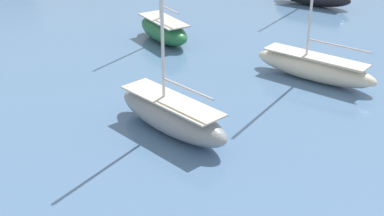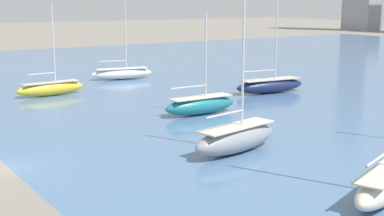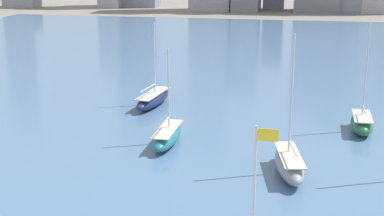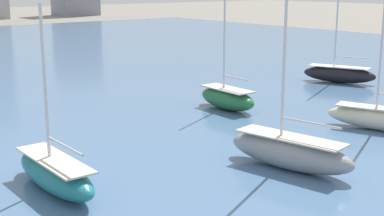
{
  "view_description": "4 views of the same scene",
  "coord_description": "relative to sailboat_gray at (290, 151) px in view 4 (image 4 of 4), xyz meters",
  "views": [
    {
      "loc": [
        -8.17,
        -8.19,
        14.76
      ],
      "look_at": [
        6.65,
        14.72,
        1.55
      ],
      "focal_mm": 50.0,
      "sensor_mm": 36.0,
      "label": 1
    },
    {
      "loc": [
        36.17,
        -9.36,
        11.27
      ],
      "look_at": [
        3.42,
        12.88,
        3.33
      ],
      "focal_mm": 50.0,
      "sensor_mm": 36.0,
      "label": 2
    },
    {
      "loc": [
        6.02,
        -30.96,
        19.41
      ],
      "look_at": [
        -3.86,
        17.81,
        5.2
      ],
      "focal_mm": 50.0,
      "sensor_mm": 36.0,
      "label": 3
    },
    {
      "loc": [
        -18.68,
        -5.5,
        11.26
      ],
      "look_at": [
        -0.66,
        17.11,
        4.48
      ],
      "focal_mm": 50.0,
      "sensor_mm": 36.0,
      "label": 4
    }
  ],
  "objects": [
    {
      "name": "sailboat_gray",
      "position": [
        0.0,
        0.0,
        0.0
      ],
      "size": [
        3.84,
        8.79,
        12.93
      ],
      "rotation": [
        0.0,
        0.0,
        0.18
      ],
      "color": "gray",
      "rests_on": "harbor_water"
    },
    {
      "name": "sailboat_black",
      "position": [
        26.86,
        16.14,
        -0.03
      ],
      "size": [
        5.1,
        8.47,
        16.26
      ],
      "rotation": [
        0.0,
        0.0,
        0.39
      ],
      "color": "black",
      "rests_on": "harbor_water"
    },
    {
      "name": "sailboat_green",
      "position": [
        7.78,
        14.31,
        -0.05
      ],
      "size": [
        2.65,
        6.77,
        12.41
      ],
      "rotation": [
        0.0,
        0.0,
        -0.03
      ],
      "color": "#236B3D",
      "rests_on": "harbor_water"
    },
    {
      "name": "sailboat_teal",
      "position": [
        -12.87,
        5.73,
        -0.13
      ],
      "size": [
        2.27,
        8.26,
        10.25
      ],
      "rotation": [
        0.0,
        0.0,
        -0.01
      ],
      "color": "#1E757F",
      "rests_on": "harbor_water"
    }
  ]
}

